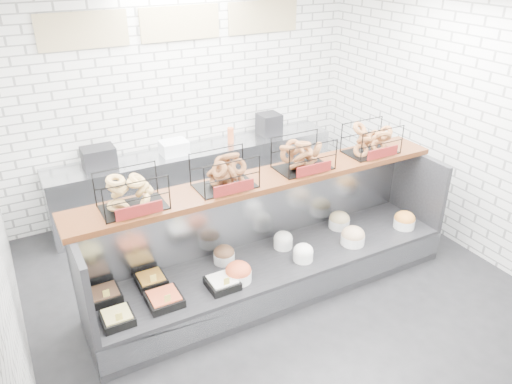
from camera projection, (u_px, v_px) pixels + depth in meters
ground at (289, 303)px, 5.29m from camera, size 5.50×5.50×0.00m
room_shell at (262, 99)px, 4.83m from camera, size 5.02×5.51×3.01m
display_case at (272, 261)px, 5.41m from camera, size 4.00×0.90×1.20m
bagel_shelf at (266, 166)px, 5.07m from camera, size 4.10×0.50×0.40m
prep_counter at (197, 177)px, 6.98m from camera, size 4.00×0.60×1.20m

